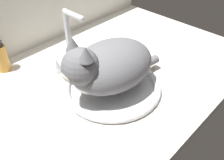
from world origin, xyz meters
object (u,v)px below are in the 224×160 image
Objects in this scene: cat at (107,66)px; amber_bottle at (1,57)px; sink_basin at (112,87)px; faucet at (70,45)px.

amber_bottle is at bearing 115.11° from cat.
sink_basin is 2.81× the size of amber_bottle.
faucet is 25.89cm from amber_bottle.
cat reaches higher than sink_basin.
sink_basin is at bearing -8.50° from cat.
cat is (-2.17, 0.32, 9.59)cm from sink_basin.
faucet reaches higher than sink_basin.
amber_bottle is at bearing 117.59° from sink_basin.
sink_basin is 9.83cm from cat.
faucet is at bearing 90.00° from sink_basin.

